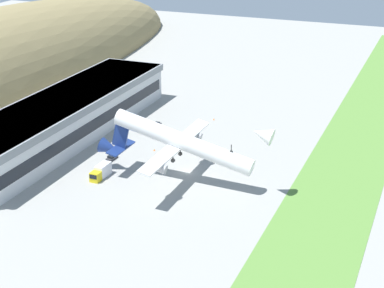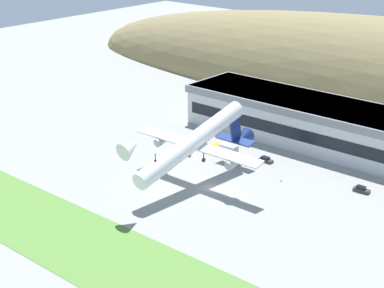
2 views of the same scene
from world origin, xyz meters
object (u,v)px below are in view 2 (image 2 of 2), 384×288
(terminal_building, at_px, (339,126))
(service_car_1, at_px, (266,160))
(service_car_0, at_px, (361,190))
(fuel_truck, at_px, (226,150))
(cargo_airplane, at_px, (194,143))
(traffic_cone_1, at_px, (281,181))

(terminal_building, distance_m, service_car_1, 25.23)
(service_car_0, relative_size, fuel_truck, 0.53)
(terminal_building, height_order, cargo_airplane, cargo_airplane)
(service_car_1, distance_m, traffic_cone_1, 13.75)
(service_car_0, xyz_separation_m, fuel_truck, (-41.55, -2.57, 0.95))
(terminal_building, xyz_separation_m, service_car_1, (-10.25, -22.07, -6.67))
(fuel_truck, bearing_deg, traffic_cone_1, -13.18)
(traffic_cone_1, bearing_deg, fuel_truck, 166.82)
(cargo_airplane, xyz_separation_m, traffic_cone_1, (16.86, 15.45, -10.85))
(cargo_airplane, distance_m, service_car_1, 26.87)
(cargo_airplane, bearing_deg, fuel_truck, 105.58)
(terminal_building, height_order, fuel_truck, terminal_building)
(traffic_cone_1, bearing_deg, service_car_0, 22.61)
(service_car_1, bearing_deg, traffic_cone_1, -38.35)
(service_car_1, bearing_deg, fuel_truck, -164.79)
(service_car_0, bearing_deg, terminal_building, 130.55)
(cargo_airplane, relative_size, service_car_0, 11.63)
(service_car_0, relative_size, traffic_cone_1, 7.31)
(cargo_airplane, bearing_deg, service_car_1, 75.77)
(terminal_building, xyz_separation_m, fuel_truck, (-22.12, -25.29, -5.69))
(terminal_building, xyz_separation_m, service_car_0, (19.44, -22.72, -6.64))
(cargo_airplane, relative_size, service_car_1, 11.66)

